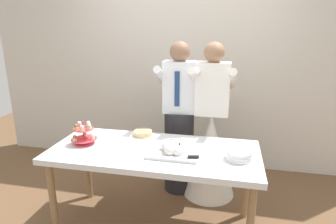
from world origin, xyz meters
name	(u,v)px	position (x,y,z in m)	size (l,w,h in m)	color
rear_wall	(182,55)	(0.00, 1.45, 1.45)	(5.20, 0.10, 2.90)	beige
dessert_table	(154,157)	(0.00, 0.00, 0.70)	(1.80, 0.80, 0.78)	silver
cupcake_stand	(84,134)	(-0.65, -0.01, 0.86)	(0.23, 0.23, 0.21)	#D83F4C
main_cake_tray	(173,150)	(0.18, -0.07, 0.82)	(0.43, 0.31, 0.13)	silver
plate_stack	(239,155)	(0.72, -0.05, 0.81)	(0.21, 0.21, 0.08)	white
round_cake	(143,134)	(-0.19, 0.28, 0.80)	(0.24, 0.24, 0.06)	white
person_groom	(179,127)	(0.10, 0.70, 0.75)	(0.49, 0.52, 1.66)	#232328
person_bride	(210,144)	(0.44, 0.67, 0.58)	(0.56, 0.56, 1.66)	white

